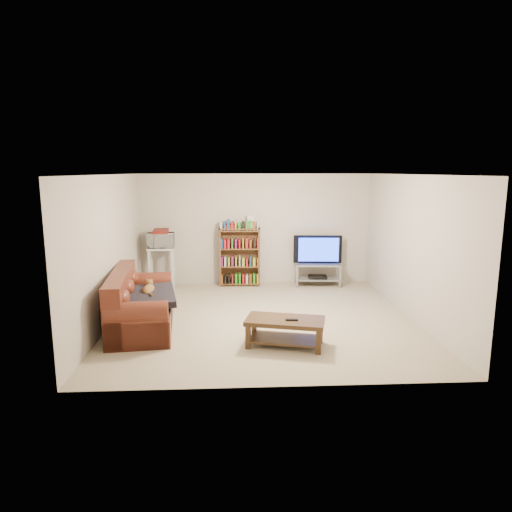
{
  "coord_description": "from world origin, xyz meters",
  "views": [
    {
      "loc": [
        -0.52,
        -7.38,
        2.46
      ],
      "look_at": [
        -0.1,
        0.4,
        1.0
      ],
      "focal_mm": 32.0,
      "sensor_mm": 36.0,
      "label": 1
    }
  ],
  "objects": [
    {
      "name": "ceiling",
      "position": [
        0.0,
        0.0,
        2.4
      ],
      "size": [
        5.0,
        5.0,
        0.0
      ],
      "primitive_type": "plane",
      "rotation": [
        3.14,
        0.0,
        0.0
      ],
      "color": "white",
      "rests_on": "ground"
    },
    {
      "name": "dvd_player",
      "position": [
        1.33,
        2.18,
        0.19
      ],
      "size": [
        0.41,
        0.3,
        0.06
      ],
      "primitive_type": "cube",
      "rotation": [
        0.0,
        0.0,
        -0.07
      ],
      "color": "black",
      "rests_on": "tv_stand"
    },
    {
      "name": "blanket",
      "position": [
        -1.84,
        -0.43,
        0.53
      ],
      "size": [
        1.0,
        1.19,
        0.18
      ],
      "primitive_type": "cube",
      "rotation": [
        0.05,
        -0.04,
        0.19
      ],
      "color": "black",
      "rests_on": "sofa"
    },
    {
      "name": "microwave",
      "position": [
        -2.0,
        2.11,
        1.03
      ],
      "size": [
        0.56,
        0.4,
        0.3
      ],
      "primitive_type": "imported",
      "rotation": [
        0.0,
        0.0,
        0.05
      ],
      "color": "silver",
      "rests_on": "microwave_stand"
    },
    {
      "name": "sofa",
      "position": [
        -2.03,
        -0.31,
        0.32
      ],
      "size": [
        1.13,
        2.19,
        0.9
      ],
      "rotation": [
        0.0,
        0.0,
        0.11
      ],
      "color": "#5C2517",
      "rests_on": "floor"
    },
    {
      "name": "wall_right",
      "position": [
        2.5,
        0.0,
        1.2
      ],
      "size": [
        0.0,
        5.0,
        5.0
      ],
      "primitive_type": "plane",
      "rotation": [
        1.57,
        0.0,
        -1.57
      ],
      "color": "beige",
      "rests_on": "ground"
    },
    {
      "name": "television",
      "position": [
        1.33,
        2.18,
        0.79
      ],
      "size": [
        1.05,
        0.21,
        0.6
      ],
      "primitive_type": "imported",
      "rotation": [
        0.0,
        0.0,
        3.07
      ],
      "color": "black",
      "rests_on": "tv_stand"
    },
    {
      "name": "coffee_table",
      "position": [
        0.22,
        -1.24,
        0.28
      ],
      "size": [
        1.2,
        0.8,
        0.4
      ],
      "rotation": [
        0.0,
        0.0,
        -0.25
      ],
      "color": "#362313",
      "rests_on": "floor"
    },
    {
      "name": "remote",
      "position": [
        0.31,
        -1.32,
        0.41
      ],
      "size": [
        0.18,
        0.07,
        0.02
      ],
      "primitive_type": "cube",
      "rotation": [
        0.0,
        0.0,
        -0.1
      ],
      "color": "black",
      "rests_on": "coffee_table"
    },
    {
      "name": "microwave_stand",
      "position": [
        -2.0,
        2.11,
        0.56
      ],
      "size": [
        0.57,
        0.43,
        0.88
      ],
      "rotation": [
        0.0,
        0.0,
        0.05
      ],
      "color": "silver",
      "rests_on": "floor"
    },
    {
      "name": "floor",
      "position": [
        0.0,
        0.0,
        0.0
      ],
      "size": [
        5.0,
        5.0,
        0.0
      ],
      "primitive_type": "plane",
      "color": "#BAAB8A",
      "rests_on": "ground"
    },
    {
      "name": "tv_stand",
      "position": [
        1.33,
        2.18,
        0.33
      ],
      "size": [
        1.0,
        0.51,
        0.49
      ],
      "rotation": [
        0.0,
        0.0,
        -0.07
      ],
      "color": "#999EA3",
      "rests_on": "floor"
    },
    {
      "name": "shelf_clutter",
      "position": [
        -0.25,
        2.3,
        1.37
      ],
      "size": [
        0.64,
        0.2,
        0.28
      ],
      "rotation": [
        0.0,
        0.0,
        -0.04
      ],
      "color": "silver",
      "rests_on": "bookshelf"
    },
    {
      "name": "cat",
      "position": [
        -1.86,
        -0.24,
        0.59
      ],
      "size": [
        0.29,
        0.6,
        0.17
      ],
      "primitive_type": null,
      "rotation": [
        0.0,
        0.0,
        0.11
      ],
      "color": "brown",
      "rests_on": "sofa"
    },
    {
      "name": "bookshelf",
      "position": [
        -0.35,
        2.29,
        0.65
      ],
      "size": [
        0.88,
        0.31,
        1.26
      ],
      "rotation": [
        0.0,
        0.0,
        -0.04
      ],
      "color": "brown",
      "rests_on": "floor"
    },
    {
      "name": "wall_back",
      "position": [
        0.0,
        2.5,
        1.2
      ],
      "size": [
        5.0,
        0.0,
        5.0
      ],
      "primitive_type": "plane",
      "rotation": [
        1.57,
        0.0,
        0.0
      ],
      "color": "beige",
      "rests_on": "ground"
    },
    {
      "name": "game_boxes",
      "position": [
        -2.0,
        2.11,
        1.21
      ],
      "size": [
        0.33,
        0.3,
        0.05
      ],
      "primitive_type": "cube",
      "rotation": [
        0.0,
        0.0,
        0.05
      ],
      "color": "maroon",
      "rests_on": "microwave"
    },
    {
      "name": "wall_front",
      "position": [
        0.0,
        -2.5,
        1.2
      ],
      "size": [
        5.0,
        0.0,
        5.0
      ],
      "primitive_type": "plane",
      "rotation": [
        -1.57,
        0.0,
        0.0
      ],
      "color": "beige",
      "rests_on": "ground"
    },
    {
      "name": "wall_left",
      "position": [
        -2.5,
        0.0,
        1.2
      ],
      "size": [
        0.0,
        5.0,
        5.0
      ],
      "primitive_type": "plane",
      "rotation": [
        1.57,
        0.0,
        1.57
      ],
      "color": "beige",
      "rests_on": "ground"
    }
  ]
}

